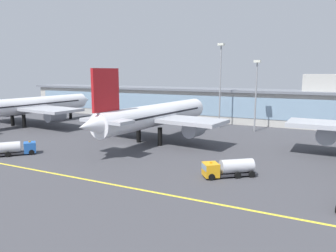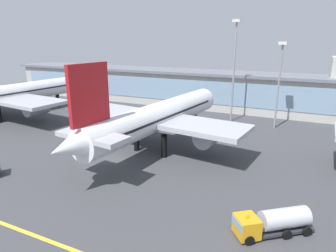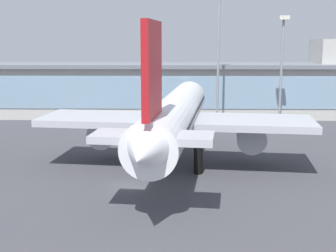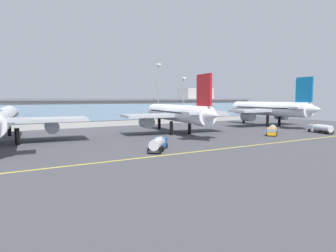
# 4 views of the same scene
# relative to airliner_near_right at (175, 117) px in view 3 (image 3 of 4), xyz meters

# --- Properties ---
(ground_plane) EXTENTS (203.72, 203.72, 0.00)m
(ground_plane) POSITION_rel_airliner_near_right_xyz_m (-5.14, -8.33, -6.59)
(ground_plane) COLOR #424247
(terminal_building) EXTENTS (148.51, 14.00, 16.60)m
(terminal_building) POSITION_rel_airliner_near_right_xyz_m (-3.17, 41.15, -0.47)
(terminal_building) COLOR beige
(terminal_building) RESTS_ON ground
(airliner_near_right) EXTENTS (35.91, 48.82, 18.02)m
(airliner_near_right) POSITION_rel_airliner_near_right_xyz_m (0.00, 0.00, 0.00)
(airliner_near_right) COLOR black
(airliner_near_right) RESTS_ON ground
(apron_light_mast_west) EXTENTS (1.80, 1.80, 25.79)m
(apron_light_mast_west) POSITION_rel_airliner_near_right_xyz_m (7.90, 27.08, 10.06)
(apron_light_mast_west) COLOR gray
(apron_light_mast_west) RESTS_ON ground
(apron_light_mast_centre) EXTENTS (1.80, 1.80, 20.60)m
(apron_light_mast_centre) POSITION_rel_airliner_near_right_xyz_m (19.20, 25.31, 7.17)
(apron_light_mast_centre) COLOR gray
(apron_light_mast_centre) RESTS_ON ground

